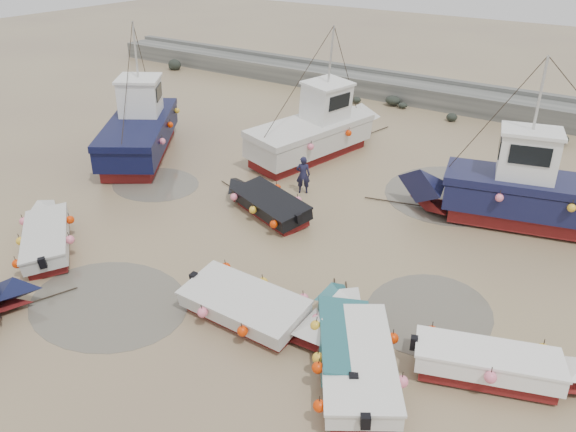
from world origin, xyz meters
name	(u,v)px	position (x,y,z in m)	size (l,w,h in m)	color
ground	(264,284)	(0.00, 0.00, 0.00)	(120.00, 120.00, 0.00)	#99865C
seawall	(482,103)	(0.05, 21.99, 0.63)	(60.00, 4.92, 1.50)	slate
puddle_a	(109,303)	(-3.33, -3.47, 0.00)	(5.22, 5.22, 0.01)	#5C564A
puddle_b	(429,312)	(4.91, 1.61, 0.00)	(3.66, 3.66, 0.01)	#5C564A
puddle_c	(156,184)	(-8.62, 3.53, 0.00)	(4.03, 4.03, 0.01)	#5C564A
puddle_d	(452,193)	(2.58, 10.00, 0.00)	(5.57, 5.57, 0.01)	#5C564A
dinghy_0	(48,233)	(-7.75, -2.38, 0.54)	(5.39, 4.28, 1.43)	maroon
dinghy_2	(342,332)	(3.55, -1.27, 0.56)	(3.51, 4.74, 1.43)	maroon
dinghy_3	(503,365)	(7.46, -0.09, 0.55)	(5.69, 2.74, 1.43)	maroon
dinghy_4	(267,200)	(-2.91, 4.12, 0.55)	(5.73, 2.90, 1.43)	maroon
dinghy_5	(255,307)	(0.93, -1.68, 0.55)	(6.06, 2.21, 1.43)	maroon
dinghy_6	(356,352)	(4.22, -1.72, 0.54)	(4.17, 5.76, 1.43)	maroon
cabin_boat_0	(141,126)	(-12.09, 6.06, 1.32)	(7.43, 9.43, 6.22)	maroon
cabin_boat_1	(318,129)	(-4.60, 10.62, 1.35)	(3.91, 9.93, 6.22)	maroon
cabin_boat_2	(532,192)	(5.84, 9.02, 1.32)	(10.77, 4.85, 6.22)	maroon
person	(303,192)	(-2.75, 6.49, 0.00)	(0.60, 0.39, 1.65)	#191932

